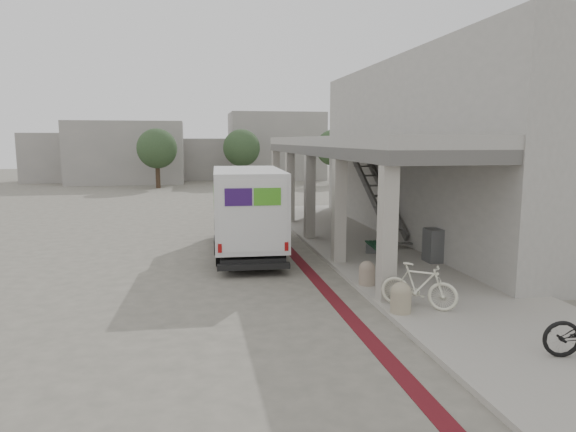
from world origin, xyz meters
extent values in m
plane|color=#625E54|center=(0.00, 0.00, 0.00)|extent=(120.00, 120.00, 0.00)
cube|color=#571118|center=(1.00, 2.00, 0.01)|extent=(0.35, 40.00, 0.01)
cube|color=gray|center=(4.00, 0.00, 0.06)|extent=(4.40, 28.00, 0.12)
cube|color=gray|center=(7.35, 4.50, 3.50)|extent=(4.30, 17.00, 7.00)
cube|color=#555450|center=(3.60, 4.50, 3.50)|extent=(3.40, 16.90, 0.35)
cube|color=gray|center=(3.60, 4.50, 3.85)|extent=(3.40, 16.90, 0.35)
cube|color=gray|center=(-8.00, 34.00, 2.75)|extent=(10.00, 6.00, 5.50)
cube|color=gray|center=(-1.00, 38.00, 2.00)|extent=(8.00, 6.00, 4.00)
cube|color=gray|center=(6.00, 36.00, 3.25)|extent=(9.00, 6.00, 6.50)
cube|color=gray|center=(-14.00, 37.00, 2.25)|extent=(7.00, 5.00, 4.50)
cylinder|color=#38281C|center=(-5.00, 28.00, 1.20)|extent=(0.36, 0.36, 2.40)
sphere|color=#273921|center=(-5.00, 28.00, 3.20)|extent=(3.20, 3.20, 3.20)
cylinder|color=#38281C|center=(2.00, 30.00, 1.20)|extent=(0.36, 0.36, 2.40)
sphere|color=#273921|center=(2.00, 30.00, 3.20)|extent=(3.20, 3.20, 3.20)
cylinder|color=#38281C|center=(10.00, 29.00, 1.20)|extent=(0.36, 0.36, 2.40)
sphere|color=#273921|center=(10.00, 29.00, 3.20)|extent=(3.20, 3.20, 3.20)
cube|color=black|center=(-0.53, 2.80, 0.36)|extent=(2.21, 6.43, 0.27)
cube|color=silver|center=(-0.57, 1.98, 1.77)|extent=(2.40, 4.81, 2.36)
cube|color=silver|center=(-0.42, 5.11, 1.63)|extent=(2.26, 1.83, 2.08)
cube|color=silver|center=(-0.37, 6.06, 0.86)|extent=(2.02, 0.64, 0.73)
cube|color=black|center=(-0.38, 5.83, 2.13)|extent=(2.01, 0.54, 0.95)
cube|color=black|center=(-0.69, -0.46, 0.32)|extent=(2.09, 0.33, 0.16)
cube|color=#301356|center=(-1.63, 2.67, 2.18)|extent=(0.08, 1.27, 0.68)
cube|color=#459C22|center=(-1.70, 1.31, 2.18)|extent=(0.08, 1.27, 0.68)
cube|color=#301356|center=(-1.09, -0.38, 2.31)|extent=(0.77, 0.06, 0.50)
cube|color=#459C22|center=(-0.28, -0.42, 2.31)|extent=(0.77, 0.06, 0.50)
cylinder|color=black|center=(-1.37, 5.20, 0.41)|extent=(0.29, 0.83, 0.82)
cylinder|color=black|center=(0.54, 5.10, 0.41)|extent=(0.29, 0.83, 0.82)
cylinder|color=black|center=(-1.57, 1.03, 0.41)|extent=(0.29, 0.83, 0.82)
cylinder|color=black|center=(0.33, 0.94, 0.41)|extent=(0.29, 0.83, 0.82)
cube|color=slate|center=(3.37, -0.07, 0.31)|extent=(0.38, 0.11, 0.37)
cube|color=slate|center=(3.51, 1.39, 0.31)|extent=(0.38, 0.11, 0.37)
cube|color=#11341E|center=(3.31, 0.67, 0.51)|extent=(0.28, 1.77, 0.04)
cube|color=#11341E|center=(3.44, 0.66, 0.51)|extent=(0.28, 1.77, 0.04)
cube|color=#11341E|center=(3.58, 0.64, 0.51)|extent=(0.28, 1.77, 0.04)
cylinder|color=gray|center=(2.10, -4.40, 0.35)|extent=(0.46, 0.46, 0.46)
sphere|color=gray|center=(2.10, -4.40, 0.58)|extent=(0.46, 0.46, 0.46)
cylinder|color=gray|center=(2.10, -2.17, 0.33)|extent=(0.43, 0.43, 0.43)
sphere|color=gray|center=(2.10, -2.17, 0.55)|extent=(0.43, 0.43, 0.43)
cube|color=slate|center=(5.00, -0.10, 0.64)|extent=(0.47, 0.63, 1.04)
imported|color=beige|center=(2.61, -4.20, 0.64)|extent=(1.69, 1.41, 1.04)
camera|label=1|loc=(-2.39, -14.67, 3.91)|focal=32.00mm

